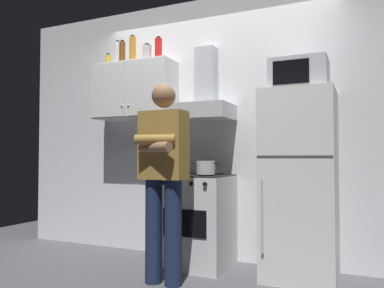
{
  "coord_description": "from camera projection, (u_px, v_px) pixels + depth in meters",
  "views": [
    {
      "loc": [
        1.41,
        -3.13,
        1.02
      ],
      "look_at": [
        0.0,
        0.0,
        1.15
      ],
      "focal_mm": 35.95,
      "sensor_mm": 36.0,
      "label": 1
    }
  ],
  "objects": [
    {
      "name": "bottle_beer_brown",
      "position": [
        122.0,
        53.0,
        4.21
      ],
      "size": [
        0.07,
        0.07,
        0.27
      ],
      "color": "brown",
      "rests_on": "upper_cabinet"
    },
    {
      "name": "back_wall_tiled",
      "position": [
        216.0,
        127.0,
        3.99
      ],
      "size": [
        4.8,
        0.1,
        2.7
      ],
      "primitive_type": "cube",
      "color": "white",
      "rests_on": "ground_plane"
    },
    {
      "name": "microwave",
      "position": [
        299.0,
        76.0,
        3.34
      ],
      "size": [
        0.48,
        0.37,
        0.28
      ],
      "color": "#B7BABF",
      "rests_on": "refrigerator"
    },
    {
      "name": "person_standing",
      "position": [
        163.0,
        173.0,
        3.15
      ],
      "size": [
        0.38,
        0.33,
        1.64
      ],
      "color": "#192342",
      "rests_on": "ground_plane"
    },
    {
      "name": "bottle_spice_jar",
      "position": [
        108.0,
        61.0,
        4.32
      ],
      "size": [
        0.06,
        0.06,
        0.15
      ],
      "color": "gold",
      "rests_on": "upper_cabinet"
    },
    {
      "name": "bottle_canister_steel",
      "position": [
        147.0,
        53.0,
        4.08
      ],
      "size": [
        0.09,
        0.09,
        0.19
      ],
      "color": "#B2B5BA",
      "rests_on": "upper_cabinet"
    },
    {
      "name": "bottle_liquor_amber",
      "position": [
        133.0,
        50.0,
        4.2
      ],
      "size": [
        0.07,
        0.07,
        0.32
      ],
      "color": "#B7721E",
      "rests_on": "upper_cabinet"
    },
    {
      "name": "range_hood",
      "position": [
        203.0,
        100.0,
        3.82
      ],
      "size": [
        0.6,
        0.44,
        0.75
      ],
      "color": "#B7BABF"
    },
    {
      "name": "cooking_pot",
      "position": [
        206.0,
        168.0,
        3.52
      ],
      "size": [
        0.27,
        0.17,
        0.12
      ],
      "color": "#B7BABF",
      "rests_on": "stove_oven"
    },
    {
      "name": "ground_plane",
      "position": [
        192.0,
        274.0,
        3.4
      ],
      "size": [
        7.0,
        7.0,
        0.0
      ],
      "primitive_type": "plane",
      "color": "#4C4C51"
    },
    {
      "name": "bottle_soda_red",
      "position": [
        158.0,
        49.0,
        4.03
      ],
      "size": [
        0.08,
        0.08,
        0.25
      ],
      "color": "red",
      "rests_on": "upper_cabinet"
    },
    {
      "name": "upper_cabinet",
      "position": [
        135.0,
        91.0,
        4.15
      ],
      "size": [
        0.9,
        0.37,
        0.6
      ],
      "color": "silver"
    },
    {
      "name": "stove_oven",
      "position": [
        198.0,
        220.0,
        3.66
      ],
      "size": [
        0.6,
        0.62,
        0.87
      ],
      "color": "silver",
      "rests_on": "ground_plane"
    },
    {
      "name": "bottle_vodka_clear",
      "position": [
        118.0,
        54.0,
        4.3
      ],
      "size": [
        0.08,
        0.08,
        0.29
      ],
      "color": "silver",
      "rests_on": "upper_cabinet"
    },
    {
      "name": "refrigerator",
      "position": [
        300.0,
        184.0,
        3.28
      ],
      "size": [
        0.6,
        0.62,
        1.6
      ],
      "color": "white",
      "rests_on": "ground_plane"
    }
  ]
}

